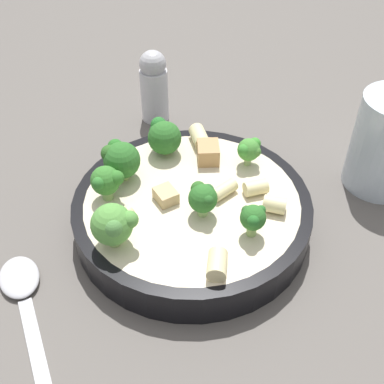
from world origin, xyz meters
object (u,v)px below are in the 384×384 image
object	(u,v)px
pepper_shaker	(154,86)
spoon	(23,295)
broccoli_floret_3	(164,136)
broccoli_floret_6	(113,225)
chicken_chunk_1	(166,195)
broccoli_floret_0	(200,198)
broccoli_floret_2	(253,218)
rigatoni_1	(224,190)
broccoli_floret_1	(120,159)
rigatoni_0	(217,264)
broccoli_floret_4	(249,150)
rigatoni_4	(121,215)
rigatoni_2	(275,205)
rigatoni_5	(199,136)
broccoli_floret_5	(106,181)
chicken_chunk_0	(208,152)
rigatoni_3	(256,188)
pasta_bowl	(192,210)

from	to	relation	value
pepper_shaker	spoon	size ratio (longest dim) A/B	0.60
broccoli_floret_3	broccoli_floret_6	xyz separation A→B (m)	(-0.10, 0.09, 0.00)
broccoli_floret_3	chicken_chunk_1	bearing A→B (deg)	156.70
broccoli_floret_0	broccoli_floret_2	xyz separation A→B (m)	(-0.04, -0.03, 0.00)
rigatoni_1	broccoli_floret_1	bearing A→B (deg)	48.38
chicken_chunk_1	rigatoni_0	bearing A→B (deg)	-178.52
broccoli_floret_0	chicken_chunk_1	xyz separation A→B (m)	(0.03, 0.02, -0.01)
broccoli_floret_6	broccoli_floret_4	bearing A→B (deg)	-74.98
rigatoni_4	rigatoni_2	bearing A→B (deg)	-111.66
broccoli_floret_1	rigatoni_5	distance (m)	0.10
broccoli_floret_5	chicken_chunk_0	bearing A→B (deg)	-85.05
broccoli_floret_5	broccoli_floret_0	bearing A→B (deg)	-130.82
broccoli_floret_0	rigatoni_0	world-z (taller)	broccoli_floret_0
chicken_chunk_0	pepper_shaker	xyz separation A→B (m)	(0.15, -0.00, 0.00)
broccoli_floret_4	rigatoni_3	distance (m)	0.05
rigatoni_4	chicken_chunk_1	xyz separation A→B (m)	(0.01, -0.05, -0.00)
rigatoni_1	rigatoni_2	world-z (taller)	rigatoni_2
broccoli_floret_2	chicken_chunk_0	xyz separation A→B (m)	(0.11, -0.02, -0.01)
broccoli_floret_3	chicken_chunk_0	xyz separation A→B (m)	(-0.03, -0.04, -0.01)
broccoli_floret_2	broccoli_floret_3	xyz separation A→B (m)	(0.15, 0.02, 0.00)
broccoli_floret_3	broccoli_floret_5	size ratio (longest dim) A/B	1.12
rigatoni_4	chicken_chunk_0	distance (m)	0.12
broccoli_floret_0	chicken_chunk_1	bearing A→B (deg)	33.06
broccoli_floret_4	broccoli_floret_1	bearing A→B (deg)	72.23
rigatoni_3	rigatoni_4	bearing A→B (deg)	79.50
broccoli_floret_3	rigatoni_5	xyz separation A→B (m)	(-0.00, -0.04, -0.01)
broccoli_floret_4	rigatoni_2	xyz separation A→B (m)	(-0.07, 0.02, -0.01)
rigatoni_0	rigatoni_3	bearing A→B (deg)	-49.98
broccoli_floret_6	spoon	world-z (taller)	broccoli_floret_6
broccoli_floret_4	broccoli_floret_3	bearing A→B (deg)	49.65
rigatoni_3	pepper_shaker	bearing A→B (deg)	3.90
broccoli_floret_1	chicken_chunk_0	distance (m)	0.10
rigatoni_3	chicken_chunk_0	distance (m)	0.07
broccoli_floret_5	broccoli_floret_4	bearing A→B (deg)	-96.19
rigatoni_1	rigatoni_5	world-z (taller)	rigatoni_5
broccoli_floret_6	chicken_chunk_0	world-z (taller)	broccoli_floret_6
pasta_bowl	broccoli_floret_4	world-z (taller)	broccoli_floret_4
rigatoni_0	chicken_chunk_0	bearing A→B (deg)	-25.22
broccoli_floret_3	broccoli_floret_4	world-z (taller)	broccoli_floret_3
rigatoni_1	rigatoni_2	distance (m)	0.05
broccoli_floret_3	rigatoni_4	size ratio (longest dim) A/B	1.96
broccoli_floret_5	rigatoni_2	size ratio (longest dim) A/B	1.73
broccoli_floret_5	broccoli_floret_6	bearing A→B (deg)	166.48
rigatoni_4	broccoli_floret_0	bearing A→B (deg)	-110.39
spoon	rigatoni_2	bearing A→B (deg)	-98.64
broccoli_floret_2	broccoli_floret_3	world-z (taller)	broccoli_floret_3
spoon	pepper_shaker	bearing A→B (deg)	-46.10
spoon	rigatoni_3	bearing A→B (deg)	-91.72
broccoli_floret_5	rigatoni_4	distance (m)	0.04
pasta_bowl	broccoli_floret_3	bearing A→B (deg)	-5.26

